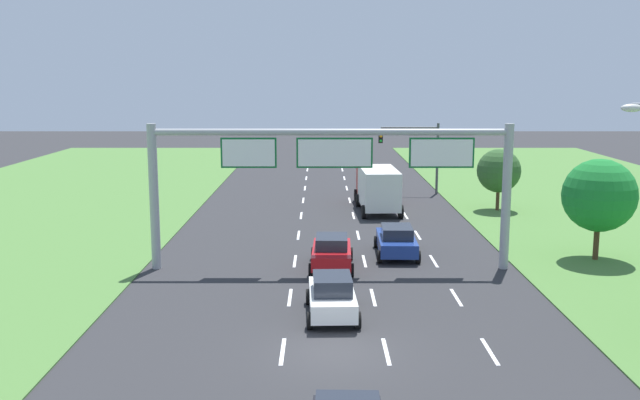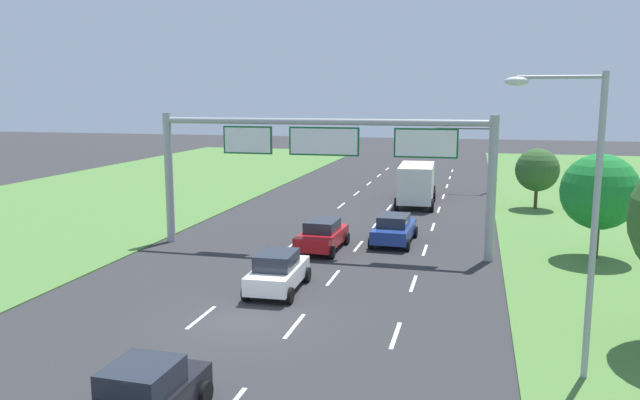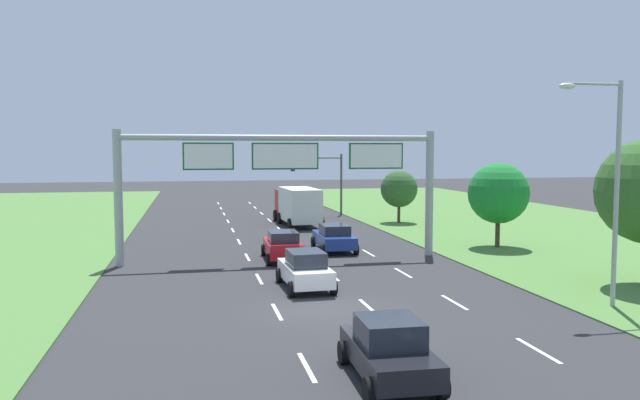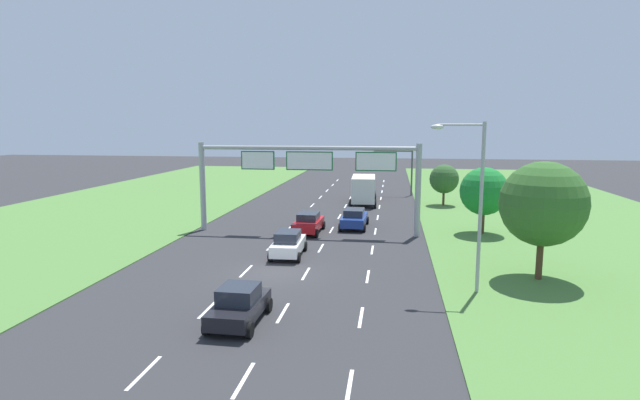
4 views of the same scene
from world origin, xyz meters
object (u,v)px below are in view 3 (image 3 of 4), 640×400
sign_gantry (285,169)px  car_lead_silver (283,245)px  box_truck (297,204)px  car_mid_lane (334,237)px  car_far_ahead (305,270)px  street_lamp (608,174)px  roadside_tree_far (399,189)px  car_near_red (389,350)px  traffic_light_mast (321,173)px  roadside_tree_mid (498,193)px

sign_gantry → car_lead_silver: bearing=136.2°
box_truck → car_lead_silver: bearing=-104.7°
car_mid_lane → sign_gantry: size_ratio=0.26×
sign_gantry → car_far_ahead: bearing=-91.8°
box_truck → street_lamp: size_ratio=0.93×
car_mid_lane → roadside_tree_far: bearing=57.8°
car_mid_lane → street_lamp: bearing=-64.0°
car_near_red → box_truck: (3.32, 33.50, 0.85)m
box_truck → car_mid_lane: bearing=-92.2°
sign_gantry → roadside_tree_far: 19.16m
car_near_red → car_mid_lane: 20.81m
car_mid_lane → box_truck: box_truck is taller
car_mid_lane → street_lamp: street_lamp is taller
car_far_ahead → box_truck: (3.51, 22.54, 0.82)m
car_far_ahead → roadside_tree_far: bearing=60.0°
car_lead_silver → sign_gantry: 4.17m
car_mid_lane → sign_gantry: sign_gantry is taller
roadside_tree_far → traffic_light_mast: bearing=124.0°
car_lead_silver → sign_gantry: size_ratio=0.25×
car_near_red → traffic_light_mast: (6.68, 40.43, 3.07)m
car_mid_lane → roadside_tree_mid: roadside_tree_mid is taller
sign_gantry → traffic_light_mast: sign_gantry is taller
sign_gantry → roadside_tree_far: size_ratio=4.01×
car_near_red → car_far_ahead: 10.96m
box_truck → roadside_tree_far: (8.32, -0.43, 1.15)m
sign_gantry → roadside_tree_far: (11.61, 15.09, -2.16)m
car_near_red → roadside_tree_mid: bearing=57.1°
street_lamp → box_truck: bearing=103.8°
car_lead_silver → traffic_light_mast: size_ratio=0.76×
car_far_ahead → street_lamp: (10.43, -5.55, 4.25)m
roadside_tree_mid → car_near_red: bearing=-124.2°
car_mid_lane → sign_gantry: bearing=-140.5°
car_near_red → roadside_tree_mid: 23.72m
car_mid_lane → car_far_ahead: 10.21m
car_lead_silver → street_lamp: 16.92m
sign_gantry → roadside_tree_far: sign_gantry is taller
car_mid_lane → roadside_tree_far: size_ratio=1.03×
car_near_red → box_truck: bearing=85.7°
car_mid_lane → box_truck: (0.01, 12.96, 0.85)m
car_lead_silver → roadside_tree_far: 19.12m
car_lead_silver → box_truck: (3.41, 15.40, 0.86)m
traffic_light_mast → car_lead_silver: bearing=-106.9°
car_near_red → traffic_light_mast: bearing=82.0°
box_truck → street_lamp: (6.92, -28.10, 3.43)m
car_mid_lane → sign_gantry: (-3.28, -2.56, 4.17)m
car_lead_silver → sign_gantry: (0.12, -0.12, 4.17)m
box_truck → traffic_light_mast: bearing=62.0°
roadside_tree_mid → roadside_tree_far: size_ratio=1.20×
sign_gantry → street_lamp: size_ratio=2.03×
box_truck → sign_gantry: bearing=-104.1°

